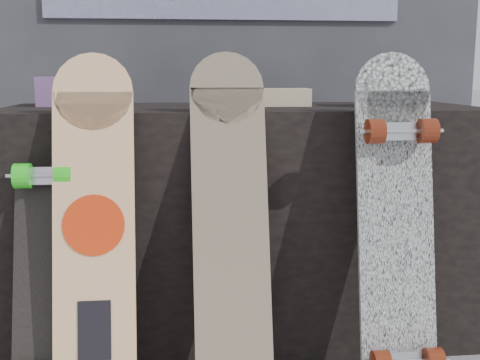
{
  "coord_description": "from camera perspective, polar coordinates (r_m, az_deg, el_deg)",
  "views": [
    {
      "loc": [
        -0.23,
        -1.55,
        0.91
      ],
      "look_at": [
        -0.04,
        0.2,
        0.6
      ],
      "focal_mm": 45.0,
      "sensor_mm": 36.0,
      "label": 1
    }
  ],
  "objects": [
    {
      "name": "vendor_table",
      "position": [
        2.13,
        0.28,
        -3.84
      ],
      "size": [
        1.6,
        0.6,
        0.8
      ],
      "primitive_type": "cube",
      "color": "black",
      "rests_on": "ground"
    },
    {
      "name": "booth",
      "position": [
        2.91,
        -1.6,
        13.83
      ],
      "size": [
        2.4,
        0.22,
        2.2
      ],
      "color": "#333338",
      "rests_on": "ground"
    },
    {
      "name": "merch_box_purple",
      "position": [
        2.18,
        -16.22,
        8.07
      ],
      "size": [
        0.18,
        0.12,
        0.1
      ],
      "primitive_type": "cube",
      "color": "#6C3F81",
      "rests_on": "vendor_table"
    },
    {
      "name": "merch_box_small",
      "position": [
        2.13,
        13.48,
        8.42
      ],
      "size": [
        0.14,
        0.14,
        0.12
      ],
      "primitive_type": "cube",
      "color": "#6C3F81",
      "rests_on": "vendor_table"
    },
    {
      "name": "merch_box_flat",
      "position": [
        2.1,
        3.58,
        7.84
      ],
      "size": [
        0.22,
        0.1,
        0.06
      ],
      "primitive_type": "cube",
      "color": "#D1B78C",
      "rests_on": "vendor_table"
    },
    {
      "name": "longboard_geisha",
      "position": [
        1.71,
        -13.67,
        -3.73
      ],
      "size": [
        0.22,
        0.27,
        0.97
      ],
      "rotation": [
        -0.26,
        0.0,
        0.0
      ],
      "color": "beige",
      "rests_on": "ground"
    },
    {
      "name": "longboard_celtic",
      "position": [
        1.72,
        -0.93,
        -3.12
      ],
      "size": [
        0.22,
        0.31,
        0.98
      ],
      "rotation": [
        -0.3,
        0.0,
        0.0
      ],
      "color": "tan",
      "rests_on": "ground"
    },
    {
      "name": "longboard_cascadia",
      "position": [
        1.76,
        14.7,
        -3.8
      ],
      "size": [
        0.22,
        0.27,
        0.97
      ],
      "rotation": [
        -0.2,
        0.0,
        0.0
      ],
      "color": "white",
      "rests_on": "ground"
    },
    {
      "name": "skateboard_dark",
      "position": [
        1.78,
        -17.93,
        -6.82
      ],
      "size": [
        0.18,
        0.33,
        0.8
      ],
      "rotation": [
        -0.32,
        0.0,
        0.0
      ],
      "color": "black",
      "rests_on": "ground"
    }
  ]
}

